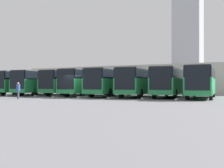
% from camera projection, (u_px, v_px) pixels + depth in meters
% --- Properties ---
extents(ground_plane, '(600.00, 600.00, 0.00)m').
position_uv_depth(ground_plane, '(76.00, 98.00, 30.69)').
color(ground_plane, slate).
extents(bus_0, '(3.47, 11.12, 3.26)m').
position_uv_depth(bus_0, '(202.00, 81.00, 29.76)').
color(bus_0, '#238447').
rests_on(bus_0, ground_plane).
extents(curb_divider_0, '(0.92, 7.19, 0.15)m').
position_uv_depth(curb_divider_0, '(181.00, 98.00, 29.12)').
color(curb_divider_0, '#B2B2AD').
rests_on(curb_divider_0, ground_plane).
extents(bus_1, '(3.47, 11.12, 3.26)m').
position_uv_depth(bus_1, '(170.00, 81.00, 31.88)').
color(bus_1, '#238447').
rests_on(bus_1, ground_plane).
extents(curb_divider_1, '(0.92, 7.19, 0.15)m').
position_uv_depth(curb_divider_1, '(151.00, 97.00, 31.25)').
color(curb_divider_1, '#B2B2AD').
rests_on(curb_divider_1, ground_plane).
extents(bus_2, '(3.47, 11.12, 3.26)m').
position_uv_depth(bus_2, '(140.00, 82.00, 33.02)').
color(bus_2, '#238447').
rests_on(bus_2, ground_plane).
extents(curb_divider_2, '(0.92, 7.19, 0.15)m').
position_uv_depth(curb_divider_2, '(120.00, 97.00, 32.39)').
color(curb_divider_2, '#B2B2AD').
rests_on(curb_divider_2, ground_plane).
extents(bus_3, '(3.47, 11.12, 3.26)m').
position_uv_depth(bus_3, '(111.00, 82.00, 34.28)').
color(bus_3, '#238447').
rests_on(bus_3, ground_plane).
extents(curb_divider_3, '(0.92, 7.19, 0.15)m').
position_uv_depth(curb_divider_3, '(92.00, 96.00, 33.65)').
color(curb_divider_3, '#B2B2AD').
rests_on(curb_divider_3, ground_plane).
extents(bus_4, '(3.47, 11.12, 3.26)m').
position_uv_depth(bus_4, '(87.00, 82.00, 36.01)').
color(bus_4, '#238447').
rests_on(bus_4, ground_plane).
extents(curb_divider_4, '(0.92, 7.19, 0.15)m').
position_uv_depth(curb_divider_4, '(69.00, 96.00, 35.37)').
color(curb_divider_4, '#B2B2AD').
rests_on(curb_divider_4, ground_plane).
extents(bus_5, '(3.47, 11.12, 3.26)m').
position_uv_depth(bus_5, '(69.00, 82.00, 38.43)').
color(bus_5, '#238447').
rests_on(bus_5, ground_plane).
extents(curb_divider_5, '(0.92, 7.19, 0.15)m').
position_uv_depth(curb_divider_5, '(51.00, 95.00, 37.79)').
color(curb_divider_5, '#B2B2AD').
rests_on(curb_divider_5, ground_plane).
extents(bus_6, '(3.47, 11.12, 3.26)m').
position_uv_depth(bus_6, '(44.00, 82.00, 39.05)').
color(bus_6, '#238447').
rests_on(bus_6, ground_plane).
extents(curb_divider_6, '(0.92, 7.19, 0.15)m').
position_uv_depth(curb_divider_6, '(26.00, 95.00, 38.41)').
color(curb_divider_6, '#B2B2AD').
rests_on(curb_divider_6, ground_plane).
extents(bus_7, '(3.47, 11.12, 3.26)m').
position_uv_depth(bus_7, '(26.00, 82.00, 40.81)').
color(bus_7, '#238447').
rests_on(bus_7, ground_plane).
extents(pedestrian, '(0.53, 0.53, 1.69)m').
position_uv_depth(pedestrian, '(18.00, 90.00, 28.66)').
color(pedestrian, '#38384C').
rests_on(pedestrian, ground_plane).
extents(station_building, '(44.05, 14.33, 4.64)m').
position_uv_depth(station_building, '(147.00, 80.00, 50.50)').
color(station_building, beige).
rests_on(station_building, ground_plane).
extents(office_tower, '(21.23, 21.23, 79.90)m').
position_uv_depth(office_tower, '(188.00, 38.00, 226.09)').
color(office_tower, '#ADB2B7').
rests_on(office_tower, ground_plane).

